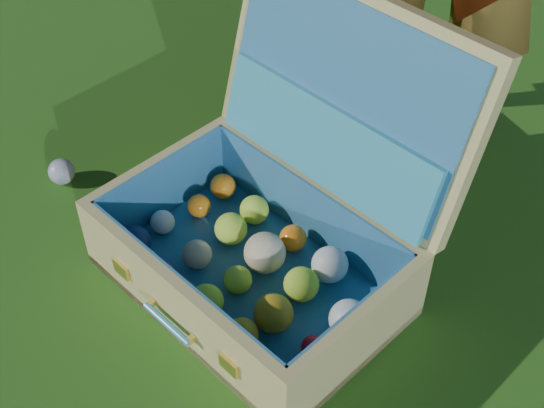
{
  "coord_description": "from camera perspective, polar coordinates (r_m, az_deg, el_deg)",
  "views": [
    {
      "loc": [
        0.71,
        -0.74,
        1.24
      ],
      "look_at": [
        0.09,
        0.15,
        0.18
      ],
      "focal_mm": 50.0,
      "sensor_mm": 36.0,
      "label": 1
    }
  ],
  "objects": [
    {
      "name": "ground",
      "position": [
        1.61,
        -5.76,
        -6.2
      ],
      "size": [
        60.0,
        60.0,
        0.0
      ],
      "primitive_type": "plane",
      "color": "#215114",
      "rests_on": "ground"
    },
    {
      "name": "stray_ball",
      "position": [
        1.87,
        -15.57,
        2.37
      ],
      "size": [
        0.06,
        0.06,
        0.06
      ],
      "primitive_type": "sphere",
      "color": "#466CB6",
      "rests_on": "ground"
    },
    {
      "name": "suitcase",
      "position": [
        1.52,
        0.69,
        -0.61
      ],
      "size": [
        0.68,
        0.64,
        0.56
      ],
      "rotation": [
        0.0,
        0.0,
        -0.18
      ],
      "color": "tan",
      "rests_on": "ground"
    }
  ]
}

